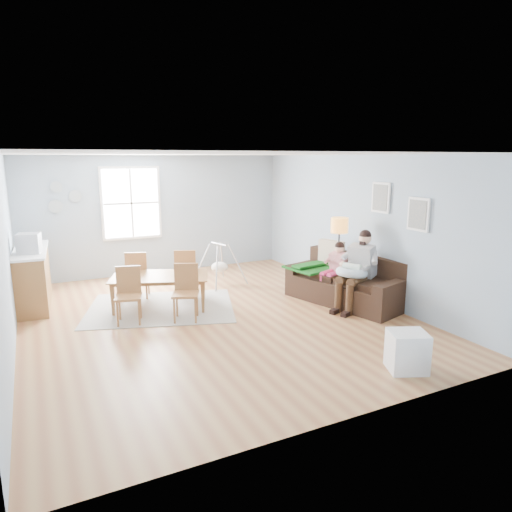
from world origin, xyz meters
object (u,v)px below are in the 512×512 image
father (358,267)px  counter (33,277)px  toddler (336,262)px  chair_se (186,288)px  sofa (347,286)px  storage_cube (407,351)px  floor_lamp (339,232)px  dining_table (160,292)px  chair_nw (137,272)px  monitor (29,243)px  chair_sw (129,291)px  baby_swing (220,266)px  chair_ne (186,270)px

father → counter: bearing=152.0°
toddler → chair_se: (-2.82, 0.28, -0.22)m
sofa → storage_cube: 2.80m
floor_lamp → dining_table: floor_lamp is taller
chair_nw → monitor: (-1.78, 0.11, 0.68)m
chair_sw → baby_swing: bearing=33.4°
toddler → chair_nw: bearing=151.9°
sofa → storage_cube: size_ratio=4.03×
floor_lamp → counter: floor_lamp is taller
toddler → sofa: bearing=-53.3°
dining_table → chair_sw: bearing=-123.8°
toddler → storage_cube: bearing=-108.3°
sofa → chair_ne: size_ratio=2.50×
chair_ne → chair_se: bearing=-107.6°
chair_ne → baby_swing: (0.91, 0.52, -0.14)m
father → chair_se: father is taller
chair_nw → father: bearing=-34.0°
floor_lamp → chair_ne: (-2.52, 1.43, -0.76)m
chair_se → counter: counter is taller
chair_se → counter: (-2.26, 1.95, -0.00)m
dining_table → baby_swing: 1.82m
sofa → chair_nw: (-3.43, 1.94, 0.21)m
toddler → chair_se: size_ratio=0.96×
floor_lamp → chair_nw: 3.87m
chair_sw → chair_nw: chair_nw is taller
father → monitor: (-5.17, 2.40, 0.46)m
chair_ne → storage_cube: bearing=-70.4°
sofa → chair_nw: size_ratio=2.53×
chair_nw → dining_table: bearing=-72.1°
father → chair_nw: (-3.39, 2.28, -0.22)m
chair_sw → monitor: bearing=136.8°
counter → floor_lamp: bearing=-22.9°
sofa → dining_table: size_ratio=1.39×
chair_ne → father: bearing=-38.3°
counter → monitor: 0.77m
sofa → chair_sw: 3.91m
toddler → counter: size_ratio=0.47×
father → counter: 5.85m
monitor → chair_se: bearing=-35.1°
dining_table → monitor: (-2.02, 0.85, 0.91)m
storage_cube → baby_swing: size_ratio=0.54×
counter → baby_swing: counter is taller
chair_sw → counter: 2.16m
chair_nw → sofa: bearing=-29.5°
floor_lamp → baby_swing: (-1.61, 1.95, -0.90)m
sofa → chair_sw: size_ratio=2.56×
chair_ne → baby_swing: bearing=29.9°
father → chair_nw: father is taller
chair_se → baby_swing: size_ratio=0.87×
father → counter: size_ratio=0.74×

